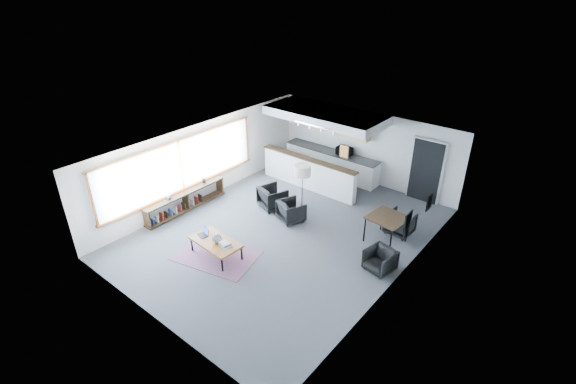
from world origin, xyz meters
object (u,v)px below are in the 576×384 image
Objects in this scene: ceramic_pot at (217,238)px; dining_table at (387,219)px; book_stack at (225,244)px; armchair_right at (291,210)px; floor_lamp at (302,172)px; dining_chair_near at (380,261)px; armchair_left at (273,196)px; coffee_table at (216,242)px; microwave at (344,150)px; dining_chair_far at (400,224)px; laptop at (204,233)px.

dining_table reaches higher than ceramic_pot.
armchair_right reaches higher than book_stack.
floor_lamp is (0.10, 0.40, 1.15)m from armchair_right.
armchair_right is 0.42× the size of floor_lamp.
floor_lamp is at bearing -81.73° from armchair_right.
armchair_left is at bearing -178.75° from dining_chair_near.
coffee_table is 2.02× the size of armchair_right.
microwave is at bearing 93.50° from coffee_table.
floor_lamp reaches higher than dining_chair_near.
coffee_table is at bearing 54.12° from dining_chair_far.
armchair_left reaches higher than dining_chair_far.
laptop is 0.20× the size of floor_lamp.
armchair_right is (0.44, 2.69, -0.07)m from coffee_table.
laptop is 2.92m from armchair_left.
armchair_left is 0.45× the size of floor_lamp.
book_stack is 4.50m from dining_table.
floor_lamp is at bearing 84.05° from coffee_table.
ceramic_pot reaches higher than coffee_table.
floor_lamp reaches higher than armchair_right.
armchair_right is (0.09, 2.66, -0.15)m from book_stack.
microwave is (0.51, 6.19, 0.59)m from laptop.
microwave reaches higher than coffee_table.
dining_chair_far is 3.98m from microwave.
coffee_table is 4.75m from dining_table.
microwave is at bearing 92.73° from book_stack.
microwave is (-0.02, 6.22, 0.52)m from ceramic_pot.
dining_chair_near is at bearing 104.23° from dining_chair_far.
laptop is at bearing -179.43° from book_stack.
armchair_left is (-0.88, 2.91, -0.11)m from book_stack.
laptop is 0.60× the size of dining_chair_near.
floor_lamp reaches higher than laptop.
floor_lamp is 2.78× the size of dining_chair_far.
coffee_table is 6.25m from microwave.
dining_table is at bearing 81.90° from dining_chair_far.
laptop is 0.65× the size of microwave.
microwave is at bearing -29.25° from dining_chair_far.
ceramic_pot is 0.33× the size of armchair_left.
dining_chair_near is 5.49m from microwave.
ceramic_pot is at bearing -137.80° from dining_chair_near.
armchair_left is at bearing 104.34° from coffee_table.
armchair_left is (-0.54, 2.93, -0.03)m from coffee_table.
ceramic_pot is at bearing 13.80° from laptop.
armchair_left reaches higher than coffee_table.
armchair_left is (-0.08, 2.92, -0.13)m from laptop.
book_stack is (0.35, 0.02, 0.08)m from coffee_table.
coffee_table is at bearing -99.93° from floor_lamp.
armchair_right is (0.97, -0.25, -0.03)m from armchair_left.
dining_chair_near is (4.25, -0.72, -0.11)m from armchair_left.
armchair_right is at bearing -104.32° from floor_lamp.
ceramic_pot is 0.15× the size of floor_lamp.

